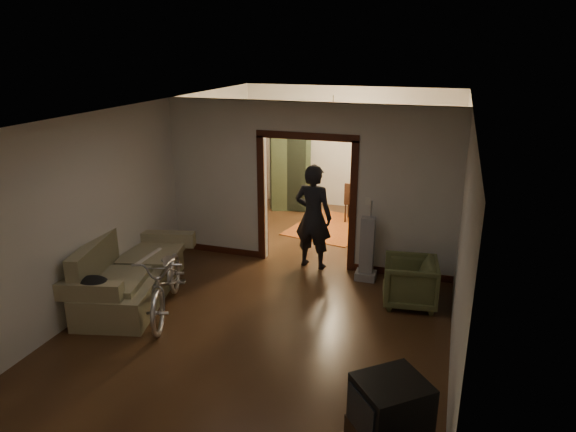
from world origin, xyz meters
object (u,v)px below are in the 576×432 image
at_px(sofa, 131,267).
at_px(person, 313,217).
at_px(armchair, 410,282).
at_px(bicycle, 167,281).
at_px(locker, 291,171).
at_px(desk, 400,199).

height_order(sofa, person, person).
bearing_deg(armchair, sofa, -81.82).
distance_m(sofa, person, 3.05).
bearing_deg(bicycle, locker, 68.29).
bearing_deg(armchair, bicycle, -75.01).
bearing_deg(desk, sofa, -141.67).
bearing_deg(bicycle, armchair, 2.15).
bearing_deg(locker, sofa, -116.96).
distance_m(sofa, locker, 5.13).
distance_m(armchair, person, 2.02).
height_order(armchair, person, person).
relative_size(person, desk, 1.69).
relative_size(sofa, person, 1.21).
distance_m(bicycle, locker, 5.28).
xyz_separation_m(sofa, bicycle, (0.76, -0.23, -0.02)).
bearing_deg(armchair, desk, -178.67).
distance_m(sofa, desk, 6.26).
relative_size(armchair, locker, 0.44).
relative_size(bicycle, person, 1.03).
bearing_deg(desk, locker, 166.32).
bearing_deg(bicycle, person, 35.16).
height_order(bicycle, locker, locker).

